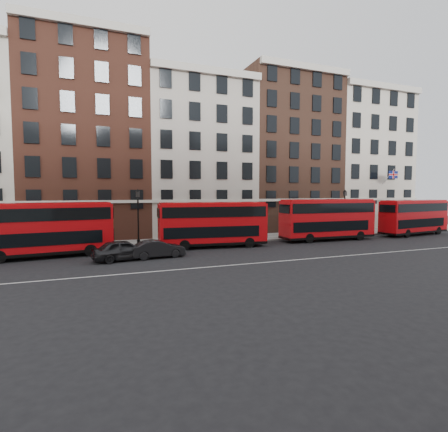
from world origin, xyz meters
name	(u,v)px	position (x,y,z in m)	size (l,w,h in m)	color
ground	(261,257)	(0.00, 0.00, 0.00)	(120.00, 120.00, 0.00)	black
pavement	(216,239)	(0.00, 10.50, 0.07)	(80.00, 5.00, 0.15)	gray
kerb	(225,243)	(0.00, 8.00, 0.08)	(80.00, 0.30, 0.16)	gray
road_centre_line	(273,262)	(0.00, -2.00, 0.01)	(70.00, 0.12, 0.01)	white
building_terrace	(194,152)	(-0.31, 17.88, 10.24)	(64.00, 11.95, 22.00)	#B0AA98
bus_a	(43,228)	(-16.16, 6.03, 2.33)	(10.54, 3.55, 4.35)	red
bus_b	(213,223)	(-1.97, 6.04, 2.27)	(10.26, 3.40, 4.23)	red
bus_c	(327,218)	(11.03, 6.04, 2.37)	(10.57, 2.82, 4.41)	red
bus_d	(414,216)	(23.65, 6.03, 2.26)	(10.25, 3.73, 4.21)	red
car_rear	(124,250)	(-10.35, 2.63, 0.79)	(1.87, 4.65, 1.58)	black
car_front	(158,249)	(-7.74, 2.74, 0.70)	(1.49, 4.27, 1.41)	black
lamp_post_left	(138,215)	(-8.48, 8.42, 3.08)	(0.44, 0.44, 5.33)	black
lamp_post_right	(345,210)	(15.86, 9.04, 3.08)	(0.44, 0.44, 5.33)	black
traffic_light	(385,214)	(21.18, 8.10, 2.45)	(0.25, 0.45, 3.27)	black
iron_railings	(210,232)	(0.00, 12.70, 0.65)	(6.60, 0.06, 1.00)	black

